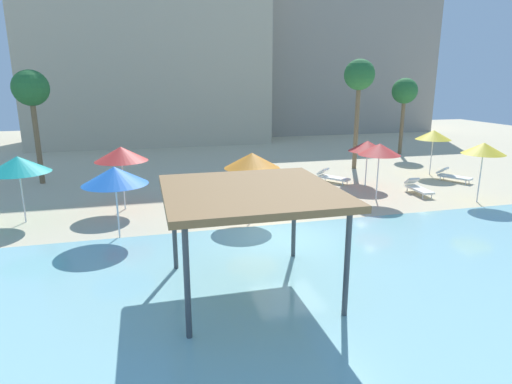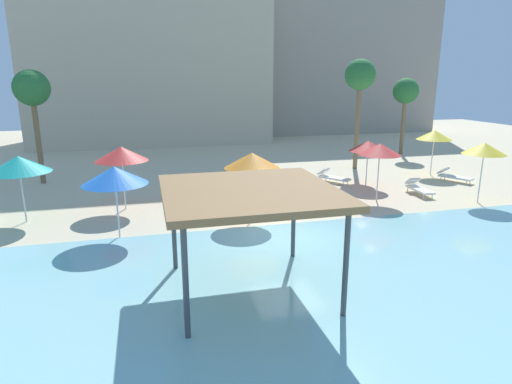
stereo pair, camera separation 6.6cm
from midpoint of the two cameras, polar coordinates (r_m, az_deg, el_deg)
ground_plane at (r=15.98m, az=4.28°, el=-6.13°), size 80.00×80.00×0.00m
lagoon_water at (r=11.58m, az=12.83°, el=-14.87°), size 44.00×13.50×0.04m
shade_pavilion at (r=11.28m, az=-0.66°, el=-0.36°), size 4.49×4.49×2.91m
beach_umbrella_red_0 at (r=21.24m, az=16.09°, el=5.41°), size 1.98×1.98×2.73m
beach_umbrella_blue_1 at (r=16.17m, az=-18.01°, el=2.09°), size 2.33×2.33×2.66m
beach_umbrella_red_2 at (r=24.03m, az=14.64°, el=5.87°), size 2.04×2.04×2.47m
beach_umbrella_red_3 at (r=19.78m, az=-17.22°, el=4.82°), size 2.29×2.29×2.82m
beach_umbrella_yellow_4 at (r=22.61m, az=27.95°, el=5.06°), size 1.93×1.93×2.83m
beach_umbrella_teal_5 at (r=19.55m, az=-28.71°, el=3.22°), size 2.42×2.42×2.72m
beach_umbrella_orange_6 at (r=17.43m, az=-0.42°, el=4.17°), size 2.26×2.26×2.80m
beach_umbrella_yellow_7 at (r=28.17m, az=22.50°, el=6.95°), size 2.06×2.06×2.71m
lounge_chair_0 at (r=24.80m, az=10.04°, el=2.03°), size 1.56×1.91×0.74m
lounge_chair_1 at (r=27.08m, az=24.55°, el=1.97°), size 1.43×1.95×0.74m
lounge_chair_2 at (r=19.39m, az=-4.10°, el=-1.33°), size 0.61×1.90×0.74m
lounge_chair_3 at (r=23.43m, az=20.66°, el=0.55°), size 0.70×1.93×0.74m
palm_tree_1 at (r=35.21m, az=19.16°, el=12.27°), size 1.90×1.90×5.75m
palm_tree_2 at (r=28.48m, az=13.61°, el=14.42°), size 1.90×1.90×6.88m
palm_tree_3 at (r=26.49m, az=-27.36°, el=11.77°), size 1.90×1.90×6.16m
hotel_block_0 at (r=42.75m, az=-13.89°, el=19.69°), size 20.44×10.48×19.41m
hotel_block_1 at (r=51.55m, az=9.56°, el=16.68°), size 20.78×10.90×15.31m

